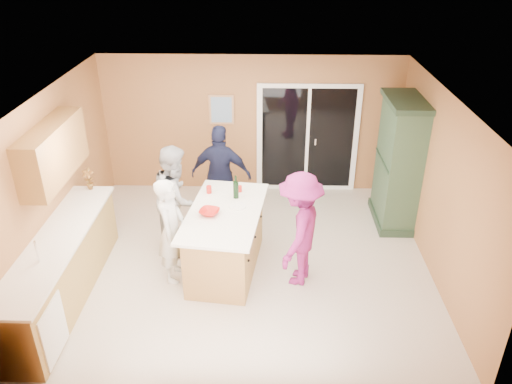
{
  "coord_description": "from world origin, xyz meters",
  "views": [
    {
      "loc": [
        0.33,
        -6.3,
        4.52
      ],
      "look_at": [
        0.15,
        0.1,
        1.15
      ],
      "focal_mm": 35.0,
      "sensor_mm": 36.0,
      "label": 1
    }
  ],
  "objects_px": {
    "woman_grey": "(176,198)",
    "woman_magenta": "(300,230)",
    "woman_white": "(172,231)",
    "woman_navy": "(221,175)",
    "kitchen_island": "(226,242)",
    "green_hutch": "(399,164)"
  },
  "relations": [
    {
      "from": "kitchen_island",
      "to": "woman_white",
      "type": "distance_m",
      "value": 0.84
    },
    {
      "from": "woman_navy",
      "to": "kitchen_island",
      "type": "bearing_deg",
      "value": 104.89
    },
    {
      "from": "woman_magenta",
      "to": "green_hutch",
      "type": "bearing_deg",
      "value": 154.38
    },
    {
      "from": "green_hutch",
      "to": "woman_magenta",
      "type": "height_order",
      "value": "green_hutch"
    },
    {
      "from": "woman_magenta",
      "to": "woman_grey",
      "type": "bearing_deg",
      "value": -95.08
    },
    {
      "from": "kitchen_island",
      "to": "woman_white",
      "type": "height_order",
      "value": "woman_white"
    },
    {
      "from": "green_hutch",
      "to": "woman_navy",
      "type": "height_order",
      "value": "green_hutch"
    },
    {
      "from": "woman_grey",
      "to": "woman_magenta",
      "type": "xyz_separation_m",
      "value": [
        1.86,
        -0.84,
        -0.01
      ]
    },
    {
      "from": "woman_white",
      "to": "woman_navy",
      "type": "relative_size",
      "value": 0.91
    },
    {
      "from": "kitchen_island",
      "to": "woman_grey",
      "type": "height_order",
      "value": "woman_grey"
    },
    {
      "from": "woman_grey",
      "to": "woman_navy",
      "type": "relative_size",
      "value": 0.99
    },
    {
      "from": "woman_grey",
      "to": "woman_magenta",
      "type": "height_order",
      "value": "woman_grey"
    },
    {
      "from": "kitchen_island",
      "to": "woman_navy",
      "type": "bearing_deg",
      "value": 104.34
    },
    {
      "from": "green_hutch",
      "to": "woman_grey",
      "type": "height_order",
      "value": "green_hutch"
    },
    {
      "from": "woman_grey",
      "to": "woman_navy",
      "type": "xyz_separation_m",
      "value": [
        0.62,
        0.81,
        0.01
      ]
    },
    {
      "from": "woman_grey",
      "to": "kitchen_island",
      "type": "bearing_deg",
      "value": -128.75
    },
    {
      "from": "kitchen_island",
      "to": "woman_navy",
      "type": "xyz_separation_m",
      "value": [
        -0.18,
        1.4,
        0.41
      ]
    },
    {
      "from": "green_hutch",
      "to": "woman_white",
      "type": "height_order",
      "value": "green_hutch"
    },
    {
      "from": "green_hutch",
      "to": "kitchen_island",
      "type": "bearing_deg",
      "value": -152.09
    },
    {
      "from": "green_hutch",
      "to": "woman_grey",
      "type": "relative_size",
      "value": 1.28
    },
    {
      "from": "woman_navy",
      "to": "green_hutch",
      "type": "bearing_deg",
      "value": -171.05
    },
    {
      "from": "green_hutch",
      "to": "woman_white",
      "type": "xyz_separation_m",
      "value": [
        -3.51,
        -1.71,
        -0.28
      ]
    }
  ]
}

